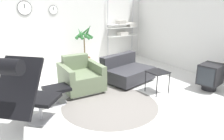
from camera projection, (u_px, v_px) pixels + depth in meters
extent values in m
plane|color=silver|center=(108.00, 97.00, 4.55)|extent=(12.00, 12.00, 0.00)
cube|color=silver|center=(59.00, 20.00, 6.32)|extent=(12.00, 0.06, 2.80)
cylinder|color=black|center=(25.00, 8.00, 5.71)|extent=(0.37, 0.01, 0.37)
cylinder|color=white|center=(25.00, 8.00, 5.71)|extent=(0.35, 0.02, 0.35)
cube|color=black|center=(24.00, 6.00, 5.68)|extent=(0.01, 0.01, 0.11)
cylinder|color=black|center=(53.00, 10.00, 6.12)|extent=(0.26, 0.01, 0.26)
cylinder|color=white|center=(53.00, 10.00, 6.11)|extent=(0.24, 0.02, 0.24)
cube|color=black|center=(53.00, 9.00, 6.09)|extent=(0.01, 0.01, 0.07)
cube|color=silver|center=(205.00, 22.00, 5.62)|extent=(0.06, 12.00, 2.80)
cylinder|color=slate|center=(110.00, 105.00, 4.22)|extent=(1.85, 1.85, 0.01)
cylinder|color=#BCBCC1|center=(41.00, 119.00, 3.69)|extent=(0.62, 0.62, 0.02)
cylinder|color=#BCBCC1|center=(40.00, 110.00, 3.63)|extent=(0.06, 0.06, 0.33)
cube|color=black|center=(39.00, 99.00, 3.57)|extent=(0.78, 0.77, 0.06)
cube|color=black|center=(18.00, 87.00, 2.99)|extent=(0.79, 0.79, 0.76)
cylinder|color=black|center=(1.00, 66.00, 2.65)|extent=(0.52, 0.52, 0.21)
cylinder|color=#BCBCC1|center=(58.00, 103.00, 4.27)|extent=(0.36, 0.36, 0.02)
cylinder|color=#BCBCC1|center=(57.00, 96.00, 4.23)|extent=(0.05, 0.05, 0.26)
cube|color=black|center=(56.00, 89.00, 4.18)|extent=(0.47, 0.40, 0.06)
cube|color=silver|center=(82.00, 89.00, 4.90)|extent=(0.70, 0.74, 0.06)
cube|color=#667556|center=(81.00, 80.00, 4.84)|extent=(0.62, 0.90, 0.36)
cube|color=#667556|center=(75.00, 62.00, 5.02)|extent=(0.59, 0.20, 0.33)
cube|color=#667556|center=(96.00, 74.00, 4.98)|extent=(0.15, 0.88, 0.54)
cube|color=#667556|center=(66.00, 79.00, 4.64)|extent=(0.15, 0.88, 0.54)
cube|color=black|center=(128.00, 80.00, 5.47)|extent=(1.15, 0.95, 0.05)
cube|color=#333338|center=(128.00, 74.00, 5.42)|extent=(1.29, 1.10, 0.30)
cube|color=#333338|center=(118.00, 60.00, 5.56)|extent=(1.14, 0.44, 0.29)
cube|color=black|center=(158.00, 72.00, 4.66)|extent=(0.40, 0.40, 0.02)
cylinder|color=black|center=(157.00, 87.00, 4.50)|extent=(0.02, 0.02, 0.46)
cylinder|color=black|center=(169.00, 83.00, 4.68)|extent=(0.02, 0.02, 0.46)
cylinder|color=black|center=(145.00, 81.00, 4.79)|extent=(0.02, 0.02, 0.46)
cylinder|color=black|center=(157.00, 79.00, 4.97)|extent=(0.02, 0.02, 0.46)
cylinder|color=black|center=(209.00, 86.00, 4.93)|extent=(0.32, 0.32, 0.15)
cube|color=black|center=(211.00, 74.00, 4.85)|extent=(0.59, 0.52, 0.45)
cube|color=#282D33|center=(206.00, 77.00, 4.67)|extent=(0.09, 0.36, 0.39)
cylinder|color=brown|center=(85.00, 62.00, 6.59)|extent=(0.34, 0.34, 0.31)
cylinder|color=#382819|center=(85.00, 58.00, 6.55)|extent=(0.32, 0.32, 0.02)
cylinder|color=brown|center=(84.00, 48.00, 6.46)|extent=(0.04, 0.04, 0.58)
cone|color=#2D6B33|center=(88.00, 31.00, 6.40)|extent=(0.15, 0.37, 0.43)
cone|color=#2D6B33|center=(85.00, 32.00, 6.49)|extent=(0.40, 0.32, 0.39)
cone|color=#2D6B33|center=(79.00, 34.00, 6.41)|extent=(0.37, 0.27, 0.28)
cone|color=#2D6B33|center=(80.00, 34.00, 6.26)|extent=(0.13, 0.32, 0.34)
cone|color=#2D6B33|center=(84.00, 35.00, 6.20)|extent=(0.37, 0.21, 0.30)
cone|color=#2D6B33|center=(89.00, 35.00, 6.29)|extent=(0.36, 0.30, 0.27)
cylinder|color=#BCBCC1|center=(108.00, 30.00, 7.16)|extent=(0.03, 0.03, 2.05)
cylinder|color=#BCBCC1|center=(132.00, 28.00, 7.67)|extent=(0.03, 0.03, 2.05)
cube|color=white|center=(122.00, 35.00, 7.38)|extent=(1.07, 0.28, 0.02)
cube|color=white|center=(123.00, 27.00, 7.30)|extent=(1.07, 0.28, 0.02)
cube|color=white|center=(123.00, 24.00, 7.27)|extent=(1.07, 0.28, 0.02)
cube|color=beige|center=(123.00, 33.00, 7.35)|extent=(0.30, 0.24, 0.11)
cube|color=silver|center=(131.00, 24.00, 7.45)|extent=(0.24, 0.24, 0.14)
cube|color=#B7B2A8|center=(121.00, 22.00, 7.20)|extent=(0.27, 0.24, 0.12)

